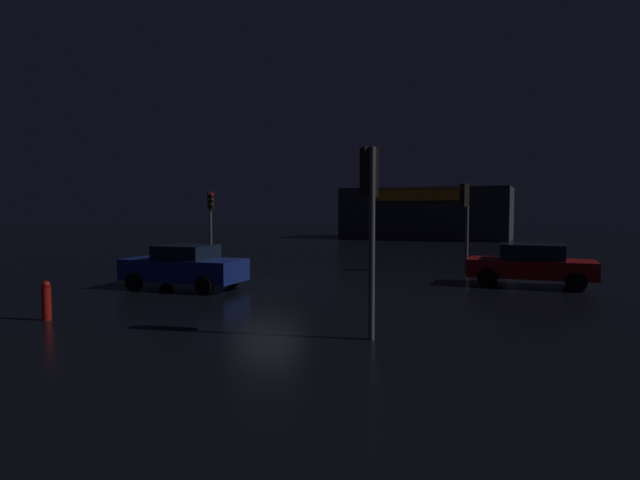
{
  "coord_description": "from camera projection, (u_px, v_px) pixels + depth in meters",
  "views": [
    {
      "loc": [
        9.32,
        -17.23,
        2.75
      ],
      "look_at": [
        -0.92,
        7.19,
        1.22
      ],
      "focal_mm": 29.76,
      "sensor_mm": 36.0,
      "label": 1
    }
  ],
  "objects": [
    {
      "name": "store_building",
      "position": [
        427.0,
        213.0,
        50.14
      ],
      "size": [
        15.15,
        7.69,
        4.74
      ],
      "color": "#33383D",
      "rests_on": "ground"
    },
    {
      "name": "traffic_signal_cross_right",
      "position": [
        465.0,
        210.0,
        23.07
      ],
      "size": [
        0.42,
        0.42,
        3.87
      ],
      "color": "#595B60",
      "rests_on": "ground"
    },
    {
      "name": "fire_hydrant",
      "position": [
        46.0,
        301.0,
        13.12
      ],
      "size": [
        0.22,
        0.22,
        0.98
      ],
      "color": "red",
      "rests_on": "ground"
    },
    {
      "name": "traffic_signal_cross_left",
      "position": [
        211.0,
        211.0,
        28.07
      ],
      "size": [
        0.42,
        0.42,
        3.69
      ],
      "color": "#595B60",
      "rests_on": "ground"
    },
    {
      "name": "ground_plane",
      "position": [
        268.0,
        284.0,
        19.62
      ],
      "size": [
        120.0,
        120.0,
        0.0
      ],
      "primitive_type": "plane",
      "color": "black"
    },
    {
      "name": "car_near",
      "position": [
        184.0,
        267.0,
        18.27
      ],
      "size": [
        4.24,
        2.24,
        1.52
      ],
      "color": "navy",
      "rests_on": "ground"
    },
    {
      "name": "traffic_signal_main",
      "position": [
        370.0,
        200.0,
        11.14
      ],
      "size": [
        0.42,
        0.42,
        4.04
      ],
      "color": "#595B60",
      "rests_on": "ground"
    },
    {
      "name": "car_far",
      "position": [
        531.0,
        264.0,
        18.89
      ],
      "size": [
        4.31,
        2.08,
        1.52
      ],
      "color": "#A51414",
      "rests_on": "ground"
    }
  ]
}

